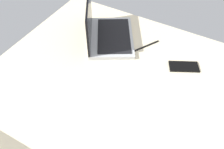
% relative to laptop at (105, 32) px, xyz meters
% --- Properties ---
extents(laptop, '(0.40, 0.37, 0.23)m').
position_rel_laptop_xyz_m(laptop, '(0.00, 0.00, 0.00)').
color(laptop, '#B7BABC').
rests_on(laptop, bed_mattress).
extents(cell_phone, '(0.12, 0.16, 0.01)m').
position_rel_laptop_xyz_m(cell_phone, '(0.00, -0.44, -0.04)').
color(cell_phone, black).
rests_on(cell_phone, bed_mattress).
extents(charger_cable, '(0.15, 0.09, 0.01)m').
position_rel_laptop_xyz_m(charger_cable, '(0.05, -0.21, -0.04)').
color(charger_cable, black).
rests_on(charger_cable, bed_mattress).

